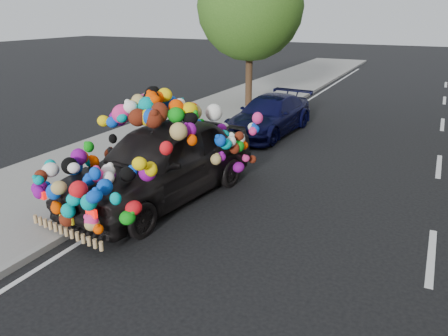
# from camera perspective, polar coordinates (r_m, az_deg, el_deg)

# --- Properties ---
(ground) EXTENTS (100.00, 100.00, 0.00)m
(ground) POSITION_cam_1_polar(r_m,az_deg,el_deg) (8.83, 1.54, -6.11)
(ground) COLOR black
(ground) RESTS_ON ground
(sidewalk) EXTENTS (4.00, 60.00, 0.12)m
(sidewalk) POSITION_cam_1_polar(r_m,az_deg,el_deg) (11.15, -18.95, -1.22)
(sidewalk) COLOR gray
(sidewalk) RESTS_ON ground
(kerb) EXTENTS (0.15, 60.00, 0.13)m
(kerb) POSITION_cam_1_polar(r_m,az_deg,el_deg) (9.93, -10.89, -3.04)
(kerb) COLOR gray
(kerb) RESTS_ON ground
(lane_markings) EXTENTS (6.00, 50.00, 0.01)m
(lane_markings) POSITION_cam_1_polar(r_m,az_deg,el_deg) (8.20, 25.45, -10.36)
(lane_markings) COLOR silver
(lane_markings) RESTS_ON ground
(tree_near_sidewalk) EXTENTS (4.20, 4.20, 6.13)m
(tree_near_sidewalk) POSITION_cam_1_polar(r_m,az_deg,el_deg) (18.17, 3.44, 20.32)
(tree_near_sidewalk) COLOR #332114
(tree_near_sidewalk) RESTS_ON ground
(plush_art_car) EXTENTS (2.98, 5.35, 2.31)m
(plush_art_car) POSITION_cam_1_polar(r_m,az_deg,el_deg) (9.31, -8.27, 2.98)
(plush_art_car) COLOR black
(plush_art_car) RESTS_ON ground
(navy_sedan) EXTENTS (2.05, 4.33, 1.22)m
(navy_sedan) POSITION_cam_1_polar(r_m,az_deg,el_deg) (14.62, 5.95, 6.89)
(navy_sedan) COLOR #080932
(navy_sedan) RESTS_ON ground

